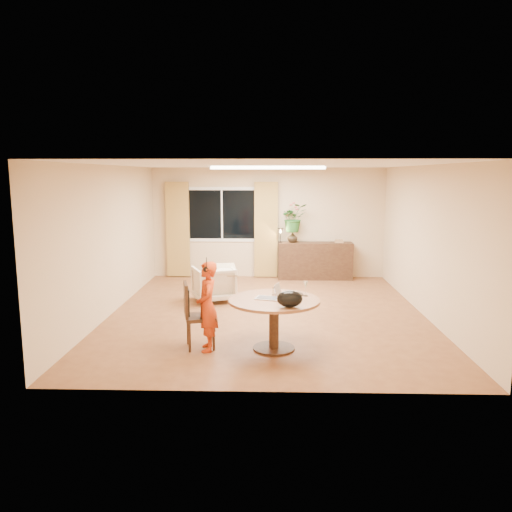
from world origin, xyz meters
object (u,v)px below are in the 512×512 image
(sideboard, at_px, (315,261))
(dining_chair, at_px, (200,315))
(armchair, at_px, (214,284))
(dining_table, at_px, (274,310))
(child, at_px, (207,306))

(sideboard, bearing_deg, dining_chair, -112.98)
(dining_chair, bearing_deg, armchair, 79.29)
(dining_table, relative_size, armchair, 1.70)
(dining_table, distance_m, sideboard, 4.96)
(dining_table, bearing_deg, armchair, 113.17)
(dining_table, bearing_deg, sideboard, 78.39)
(sideboard, bearing_deg, armchair, -135.04)
(dining_table, bearing_deg, dining_chair, 177.41)
(dining_chair, xyz_separation_m, sideboard, (2.04, 4.81, -0.04))
(dining_chair, bearing_deg, sideboard, 53.81)
(dining_chair, relative_size, sideboard, 0.55)
(child, height_order, sideboard, child)
(dining_table, distance_m, armchair, 2.95)
(armchair, bearing_deg, dining_table, 91.41)
(dining_chair, xyz_separation_m, armchair, (-0.12, 2.66, -0.13))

